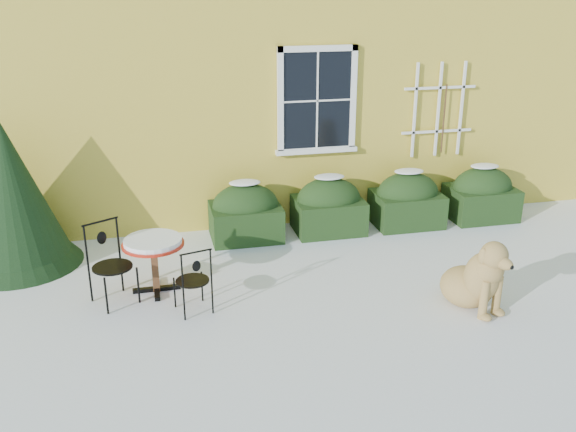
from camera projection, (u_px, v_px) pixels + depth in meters
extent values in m
plane|color=white|center=(307.00, 317.00, 7.52)|extent=(80.00, 80.00, 0.00)
cube|color=yellow|center=(221.00, 15.00, 12.84)|extent=(12.00, 8.00, 6.00)
cube|color=black|center=(317.00, 101.00, 9.71)|extent=(1.05, 0.03, 1.45)
cube|color=white|center=(318.00, 48.00, 9.43)|extent=(1.23, 0.06, 0.09)
cube|color=white|center=(316.00, 150.00, 9.97)|extent=(1.23, 0.06, 0.09)
cube|color=white|center=(280.00, 102.00, 9.58)|extent=(0.09, 0.06, 1.63)
cube|color=white|center=(353.00, 99.00, 9.82)|extent=(0.09, 0.06, 1.63)
cube|color=white|center=(317.00, 101.00, 9.69)|extent=(0.02, 0.02, 1.45)
cube|color=white|center=(317.00, 101.00, 9.69)|extent=(1.05, 0.02, 0.02)
cube|color=white|center=(316.00, 150.00, 9.97)|extent=(1.29, 0.14, 0.07)
cube|color=white|center=(415.00, 111.00, 10.10)|extent=(0.04, 0.03, 1.50)
cube|color=white|center=(438.00, 110.00, 10.19)|extent=(0.04, 0.03, 1.50)
cube|color=white|center=(461.00, 109.00, 10.27)|extent=(0.04, 0.03, 1.50)
cube|color=white|center=(437.00, 131.00, 10.31)|extent=(1.20, 0.03, 0.04)
cube|color=white|center=(440.00, 88.00, 10.06)|extent=(1.20, 0.03, 0.04)
cylinder|color=#472D19|center=(444.00, 119.00, 10.24)|extent=(0.02, 0.02, 1.10)
cube|color=black|center=(246.00, 222.00, 9.69)|extent=(1.05, 0.80, 0.52)
ellipsoid|color=black|center=(245.00, 206.00, 9.59)|extent=(1.00, 0.72, 0.67)
ellipsoid|color=white|center=(245.00, 183.00, 9.47)|extent=(0.47, 0.32, 0.06)
cube|color=black|center=(328.00, 215.00, 9.96)|extent=(1.05, 0.80, 0.52)
ellipsoid|color=black|center=(329.00, 199.00, 9.87)|extent=(1.00, 0.72, 0.67)
ellipsoid|color=white|center=(329.00, 177.00, 9.74)|extent=(0.47, 0.32, 0.06)
cube|color=black|center=(407.00, 209.00, 10.23)|extent=(1.05, 0.80, 0.52)
ellipsoid|color=black|center=(408.00, 193.00, 10.14)|extent=(1.00, 0.72, 0.67)
ellipsoid|color=white|center=(409.00, 171.00, 10.01)|extent=(0.47, 0.32, 0.06)
cube|color=black|center=(481.00, 203.00, 10.50)|extent=(1.05, 0.80, 0.52)
ellipsoid|color=black|center=(482.00, 187.00, 10.41)|extent=(1.00, 0.72, 0.67)
ellipsoid|color=white|center=(485.00, 166.00, 10.28)|extent=(0.47, 0.32, 0.06)
cone|color=black|center=(15.00, 231.00, 8.74)|extent=(1.70, 1.70, 0.99)
cone|color=black|center=(9.00, 193.00, 8.55)|extent=(1.52, 1.52, 2.06)
cube|color=black|center=(157.00, 289.00, 8.14)|extent=(0.60, 0.07, 0.05)
cube|color=black|center=(157.00, 289.00, 8.14)|extent=(0.07, 0.60, 0.05)
cube|color=brown|center=(155.00, 268.00, 8.03)|extent=(0.09, 0.09, 0.64)
cylinder|color=#AE1D0E|center=(153.00, 244.00, 7.92)|extent=(0.77, 0.77, 0.03)
cylinder|color=white|center=(153.00, 241.00, 7.90)|extent=(0.71, 0.71, 0.06)
cylinder|color=black|center=(202.00, 286.00, 7.82)|extent=(0.02, 0.02, 0.39)
cylinder|color=black|center=(175.00, 293.00, 7.67)|extent=(0.02, 0.02, 0.39)
cylinder|color=black|center=(212.00, 298.00, 7.54)|extent=(0.02, 0.02, 0.39)
cylinder|color=black|center=(184.00, 305.00, 7.39)|extent=(0.02, 0.02, 0.39)
cylinder|color=black|center=(193.00, 281.00, 7.54)|extent=(0.40, 0.40, 0.02)
cylinder|color=black|center=(211.00, 267.00, 7.39)|extent=(0.02, 0.02, 0.43)
cylinder|color=black|center=(182.00, 273.00, 7.24)|extent=(0.02, 0.02, 0.43)
cylinder|color=black|center=(196.00, 252.00, 7.24)|extent=(0.38, 0.12, 0.02)
ellipsoid|color=black|center=(196.00, 266.00, 7.30)|extent=(0.11, 0.05, 0.14)
cylinder|color=black|center=(106.00, 296.00, 7.51)|extent=(0.03, 0.03, 0.47)
cylinder|color=black|center=(138.00, 285.00, 7.77)|extent=(0.03, 0.03, 0.47)
cylinder|color=black|center=(90.00, 284.00, 7.80)|extent=(0.03, 0.03, 0.47)
cylinder|color=black|center=(122.00, 274.00, 8.06)|extent=(0.03, 0.03, 0.47)
cylinder|color=black|center=(112.00, 267.00, 7.70)|extent=(0.48, 0.48, 0.02)
cylinder|color=black|center=(86.00, 246.00, 7.63)|extent=(0.03, 0.03, 0.52)
cylinder|color=black|center=(118.00, 237.00, 7.89)|extent=(0.03, 0.03, 0.52)
cylinder|color=black|center=(100.00, 222.00, 7.66)|extent=(0.42, 0.24, 0.03)
ellipsoid|color=black|center=(102.00, 238.00, 7.74)|extent=(0.13, 0.09, 0.16)
ellipsoid|color=tan|center=(466.00, 287.00, 7.77)|extent=(0.78, 0.82, 0.49)
ellipsoid|color=tan|center=(482.00, 277.00, 7.51)|extent=(0.57, 0.54, 0.61)
sphere|color=tan|center=(488.00, 269.00, 7.41)|extent=(0.38, 0.38, 0.38)
cylinder|color=tan|center=(484.00, 300.00, 7.40)|extent=(0.10, 0.10, 0.49)
cylinder|color=tan|center=(497.00, 295.00, 7.51)|extent=(0.10, 0.10, 0.49)
ellipsoid|color=tan|center=(486.00, 317.00, 7.43)|extent=(0.13, 0.17, 0.08)
ellipsoid|color=tan|center=(499.00, 312.00, 7.54)|extent=(0.13, 0.17, 0.08)
cylinder|color=tan|center=(489.00, 264.00, 7.38)|extent=(0.30, 0.33, 0.26)
sphere|color=tan|center=(494.00, 255.00, 7.29)|extent=(0.32, 0.32, 0.32)
ellipsoid|color=tan|center=(504.00, 263.00, 7.19)|extent=(0.22, 0.28, 0.14)
sphere|color=black|center=(511.00, 267.00, 7.10)|extent=(0.06, 0.06, 0.06)
ellipsoid|color=tan|center=(483.00, 256.00, 7.26)|extent=(0.11, 0.13, 0.20)
ellipsoid|color=tan|center=(500.00, 251.00, 7.39)|extent=(0.11, 0.13, 0.20)
cylinder|color=tan|center=(462.00, 286.00, 8.11)|extent=(0.35, 0.32, 0.09)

